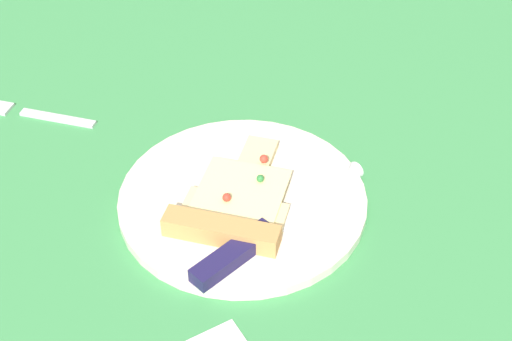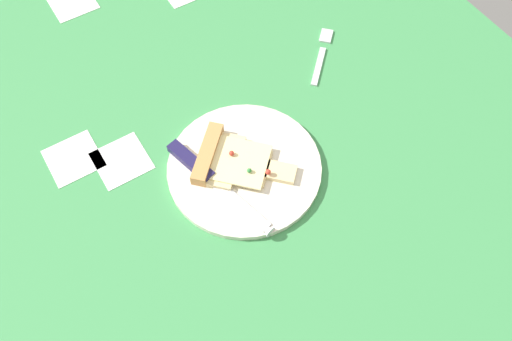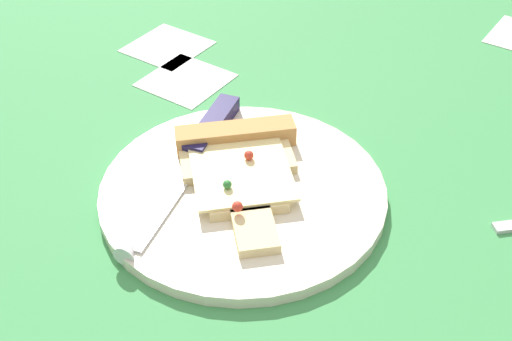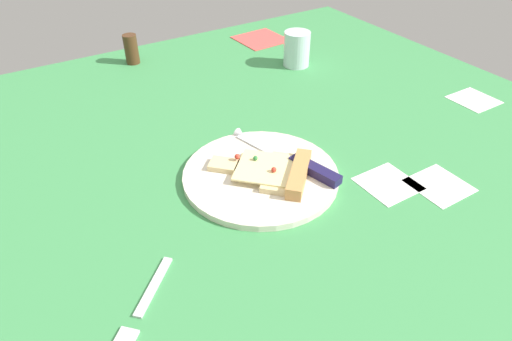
# 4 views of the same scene
# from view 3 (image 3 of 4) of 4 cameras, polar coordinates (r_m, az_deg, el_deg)

# --- Properties ---
(ground_plane) EXTENTS (1.35, 1.35, 0.03)m
(ground_plane) POSITION_cam_3_polar(r_m,az_deg,el_deg) (0.66, -5.27, -2.68)
(ground_plane) COLOR #3D8C4C
(ground_plane) RESTS_ON ground
(plate) EXTENTS (0.27, 0.27, 0.01)m
(plate) POSITION_cam_3_polar(r_m,az_deg,el_deg) (0.64, -1.10, -1.81)
(plate) COLOR silver
(plate) RESTS_ON ground_plane
(pizza_slice) EXTENTS (0.18, 0.18, 0.02)m
(pizza_slice) POSITION_cam_3_polar(r_m,az_deg,el_deg) (0.65, -1.50, 0.59)
(pizza_slice) COLOR beige
(pizza_slice) RESTS_ON plate
(knife) EXTENTS (0.24, 0.08, 0.02)m
(knife) POSITION_cam_3_polar(r_m,az_deg,el_deg) (0.67, -5.24, 1.44)
(knife) COLOR silver
(knife) RESTS_ON plate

